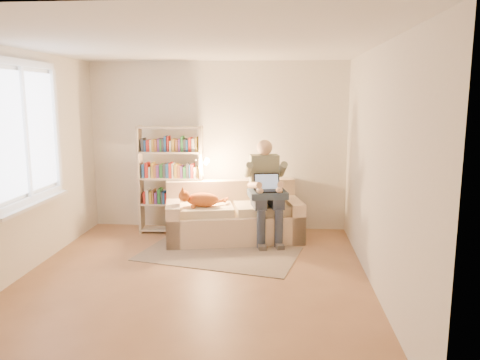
# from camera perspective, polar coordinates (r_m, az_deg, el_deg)

# --- Properties ---
(floor) EXTENTS (4.50, 4.50, 0.00)m
(floor) POSITION_cam_1_polar(r_m,az_deg,el_deg) (5.47, -5.77, -12.06)
(floor) COLOR #8B5F3F
(floor) RESTS_ON ground
(ceiling) EXTENTS (4.00, 4.50, 0.02)m
(ceiling) POSITION_cam_1_polar(r_m,az_deg,el_deg) (5.10, -6.30, 16.13)
(ceiling) COLOR white
(ceiling) RESTS_ON wall_back
(wall_left) EXTENTS (0.02, 4.50, 2.60)m
(wall_left) POSITION_cam_1_polar(r_m,az_deg,el_deg) (5.84, -25.70, 1.63)
(wall_left) COLOR silver
(wall_left) RESTS_ON floor
(wall_right) EXTENTS (0.02, 4.50, 2.60)m
(wall_right) POSITION_cam_1_polar(r_m,az_deg,el_deg) (5.14, 16.44, 1.21)
(wall_right) COLOR silver
(wall_right) RESTS_ON floor
(wall_back) EXTENTS (4.00, 0.02, 2.60)m
(wall_back) POSITION_cam_1_polar(r_m,az_deg,el_deg) (7.33, -2.76, 4.13)
(wall_back) COLOR silver
(wall_back) RESTS_ON floor
(wall_front) EXTENTS (4.00, 0.02, 2.60)m
(wall_front) POSITION_cam_1_polar(r_m,az_deg,el_deg) (2.99, -14.07, -4.87)
(wall_front) COLOR silver
(wall_front) RESTS_ON floor
(window) EXTENTS (0.12, 1.52, 1.69)m
(window) POSITION_cam_1_polar(r_m,az_deg,el_deg) (5.98, -24.35, 2.63)
(window) COLOR white
(window) RESTS_ON wall_left
(sofa) EXTENTS (2.07, 1.25, 0.82)m
(sofa) POSITION_cam_1_polar(r_m,az_deg,el_deg) (6.88, -0.81, -4.73)
(sofa) COLOR beige
(sofa) RESTS_ON floor
(person) EXTENTS (0.53, 0.72, 1.46)m
(person) POSITION_cam_1_polar(r_m,az_deg,el_deg) (6.69, 3.15, -0.67)
(person) COLOR gray
(person) RESTS_ON sofa
(cat) EXTENTS (0.67, 0.34, 0.25)m
(cat) POSITION_cam_1_polar(r_m,az_deg,el_deg) (6.65, -4.74, -2.33)
(cat) COLOR orange
(cat) RESTS_ON sofa
(blanket) EXTENTS (0.60, 0.52, 0.09)m
(blanket) POSITION_cam_1_polar(r_m,az_deg,el_deg) (6.57, 3.48, -1.71)
(blanket) COLOR #2C3B4D
(blanket) RESTS_ON person
(laptop) EXTENTS (0.41, 0.36, 0.31)m
(laptop) POSITION_cam_1_polar(r_m,az_deg,el_deg) (6.56, 3.47, -0.80)
(laptop) COLOR black
(laptop) RESTS_ON blanket
(bookshelf) EXTENTS (1.09, 0.30, 1.64)m
(bookshelf) POSITION_cam_1_polar(r_m,az_deg,el_deg) (7.16, -8.42, 0.71)
(bookshelf) COLOR beige
(bookshelf) RESTS_ON floor
(rug) EXTENTS (2.25, 1.64, 0.01)m
(rug) POSITION_cam_1_polar(r_m,az_deg,el_deg) (6.29, -2.56, -8.96)
(rug) COLOR gray
(rug) RESTS_ON floor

